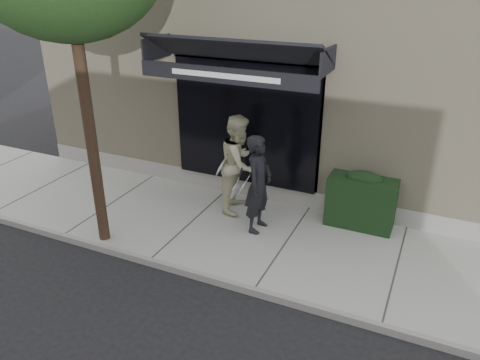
% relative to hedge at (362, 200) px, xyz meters
% --- Properties ---
extents(ground, '(80.00, 80.00, 0.00)m').
position_rel_hedge_xyz_m(ground, '(-1.10, -1.25, -0.66)').
color(ground, black).
rests_on(ground, ground).
extents(sidewalk, '(20.00, 3.00, 0.12)m').
position_rel_hedge_xyz_m(sidewalk, '(-1.10, -1.25, -0.60)').
color(sidewalk, '#A2A29D').
rests_on(sidewalk, ground).
extents(curb, '(20.00, 0.10, 0.14)m').
position_rel_hedge_xyz_m(curb, '(-1.10, -2.80, -0.59)').
color(curb, gray).
rests_on(curb, ground).
extents(building_facade, '(14.30, 8.04, 5.64)m').
position_rel_hedge_xyz_m(building_facade, '(-1.11, 3.71, 2.08)').
color(building_facade, '#C0B492').
rests_on(building_facade, ground).
extents(hedge, '(1.30, 0.70, 1.14)m').
position_rel_hedge_xyz_m(hedge, '(0.00, 0.00, 0.00)').
color(hedge, black).
rests_on(hedge, sidewalk).
extents(pedestrian_front, '(0.69, 0.82, 1.93)m').
position_rel_hedge_xyz_m(pedestrian_front, '(-1.78, -1.02, 0.43)').
color(pedestrian_front, black).
rests_on(pedestrian_front, sidewalk).
extents(pedestrian_back, '(0.88, 1.07, 2.05)m').
position_rel_hedge_xyz_m(pedestrian_back, '(-2.47, -0.37, 0.49)').
color(pedestrian_back, beige).
rests_on(pedestrian_back, sidewalk).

